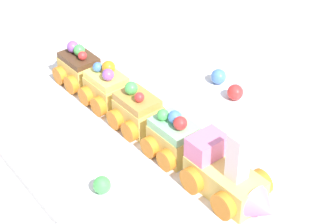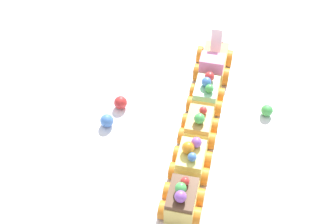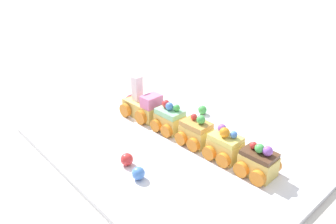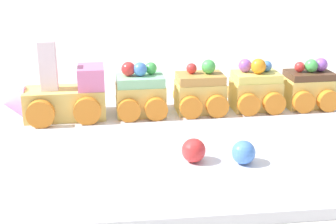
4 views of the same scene
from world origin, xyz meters
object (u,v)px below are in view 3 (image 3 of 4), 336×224
(cake_train_locomotive, at_px, (141,105))
(gumball_red, at_px, (128,160))
(gumball_blue, at_px, (138,173))
(cake_car_caramel, at_px, (196,133))
(cake_car_mint, at_px, (170,120))
(cake_car_chocolate, at_px, (258,163))
(cake_car_lemon, at_px, (225,146))
(gumball_green, at_px, (202,110))

(cake_train_locomotive, height_order, gumball_red, cake_train_locomotive)
(gumball_blue, relative_size, gumball_red, 0.98)
(cake_car_caramel, bearing_deg, cake_car_mint, -0.03)
(cake_car_chocolate, height_order, gumball_blue, cake_car_chocolate)
(cake_car_mint, distance_m, gumball_blue, 0.20)
(cake_car_caramel, bearing_deg, cake_train_locomotive, 0.04)
(cake_car_lemon, bearing_deg, gumball_red, 53.91)
(cake_car_caramel, bearing_deg, gumball_blue, 93.10)
(gumball_red, bearing_deg, cake_car_mint, -72.81)
(cake_train_locomotive, bearing_deg, cake_car_caramel, -179.96)
(cake_car_mint, bearing_deg, cake_car_chocolate, 179.95)
(cake_train_locomotive, height_order, cake_car_caramel, cake_train_locomotive)
(cake_car_chocolate, distance_m, gumball_red, 0.26)
(gumball_blue, distance_m, gumball_green, 0.31)
(cake_car_chocolate, xyz_separation_m, gumball_red, (0.19, 0.17, -0.01))
(cake_car_mint, relative_size, cake_car_lemon, 1.00)
(cake_car_caramel, distance_m, cake_car_chocolate, 0.16)
(cake_train_locomotive, distance_m, cake_car_lemon, 0.27)
(cake_car_caramel, relative_size, gumball_red, 2.80)
(cake_car_chocolate, bearing_deg, cake_car_lemon, -0.02)
(cake_train_locomotive, xyz_separation_m, cake_car_mint, (-0.11, -0.00, -0.00))
(cake_car_lemon, distance_m, gumball_green, 0.20)
(cake_train_locomotive, xyz_separation_m, gumball_blue, (-0.21, 0.17, -0.02))
(cake_car_mint, bearing_deg, gumball_green, -90.19)
(cake_train_locomotive, xyz_separation_m, cake_car_caramel, (-0.19, -0.01, -0.00))
(cake_train_locomotive, xyz_separation_m, cake_car_lemon, (-0.27, -0.01, -0.00))
(cake_car_caramel, xyz_separation_m, gumball_red, (0.03, 0.16, -0.01))
(cake_train_locomotive, bearing_deg, cake_car_mint, -179.91)
(gumball_green, bearing_deg, cake_car_mint, 91.69)
(cake_car_caramel, distance_m, cake_car_lemon, 0.08)
(gumball_red, bearing_deg, cake_train_locomotive, -44.98)
(cake_car_chocolate, relative_size, gumball_blue, 2.74)
(cake_train_locomotive, bearing_deg, gumball_green, -131.89)
(gumball_green, bearing_deg, cake_car_lemon, 145.31)
(cake_car_chocolate, relative_size, gumball_green, 2.96)
(cake_car_chocolate, xyz_separation_m, gumball_green, (0.25, -0.11, -0.01))
(cake_train_locomotive, bearing_deg, cake_car_chocolate, 179.99)
(cake_car_mint, xyz_separation_m, cake_car_lemon, (-0.16, -0.01, -0.00))
(cake_car_lemon, xyz_separation_m, gumball_blue, (0.06, 0.18, -0.01))
(gumball_blue, xyz_separation_m, gumball_red, (0.05, -0.01, 0.00))
(cake_train_locomotive, relative_size, cake_car_chocolate, 1.93)
(cake_train_locomotive, bearing_deg, gumball_red, 133.13)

